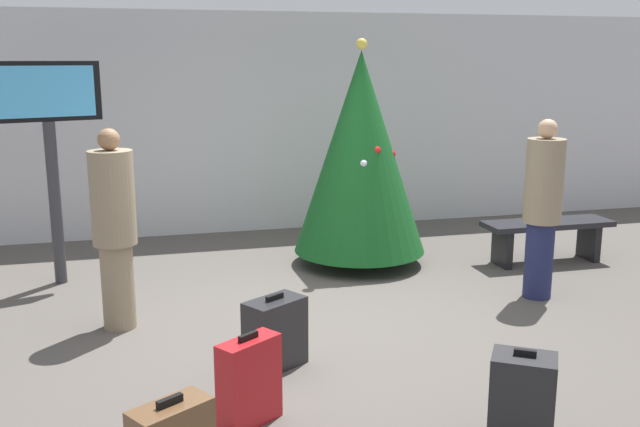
% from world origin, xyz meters
% --- Properties ---
extents(ground_plane, '(16.00, 16.00, 0.00)m').
position_xyz_m(ground_plane, '(0.00, 0.00, 0.00)').
color(ground_plane, '#514C47').
extents(back_wall, '(16.00, 0.20, 2.86)m').
position_xyz_m(back_wall, '(0.00, 3.70, 1.43)').
color(back_wall, silver).
rests_on(back_wall, ground_plane).
extents(holiday_tree, '(1.46, 1.46, 2.48)m').
position_xyz_m(holiday_tree, '(1.01, 1.73, 1.26)').
color(holiday_tree, '#4C3319').
rests_on(holiday_tree, ground_plane).
extents(flight_info_kiosk, '(1.02, 0.38, 2.25)m').
position_xyz_m(flight_info_kiosk, '(-2.19, 1.84, 1.61)').
color(flight_info_kiosk, '#333338').
rests_on(flight_info_kiosk, ground_plane).
extents(waiting_bench, '(1.47, 0.44, 0.48)m').
position_xyz_m(waiting_bench, '(3.08, 1.24, 0.36)').
color(waiting_bench, black).
rests_on(waiting_bench, ground_plane).
extents(traveller_0, '(0.49, 0.49, 1.71)m').
position_xyz_m(traveller_0, '(-1.57, 0.39, 0.90)').
color(traveller_0, gray).
rests_on(traveller_0, ground_plane).
extents(traveller_1, '(0.37, 0.37, 1.72)m').
position_xyz_m(traveller_1, '(2.34, 0.20, 0.91)').
color(traveller_1, '#1E234C').
rests_on(traveller_1, ground_plane).
extents(suitcase_0, '(0.52, 0.46, 0.57)m').
position_xyz_m(suitcase_0, '(-0.43, -0.73, 0.26)').
color(suitcase_0, '#232326').
rests_on(suitcase_0, ground_plane).
extents(suitcase_1, '(0.44, 0.38, 0.61)m').
position_xyz_m(suitcase_1, '(-0.75, -1.53, 0.28)').
color(suitcase_1, '#B2191E').
rests_on(suitcase_1, ground_plane).
extents(suitcase_3, '(0.46, 0.43, 0.61)m').
position_xyz_m(suitcase_3, '(0.78, -2.18, 0.28)').
color(suitcase_3, '#232326').
rests_on(suitcase_3, ground_plane).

